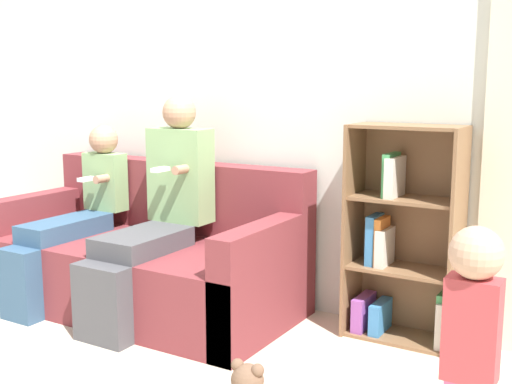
% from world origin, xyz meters
% --- Properties ---
extents(ground_plane, '(14.00, 14.00, 0.00)m').
position_xyz_m(ground_plane, '(0.00, 0.00, 0.00)').
color(ground_plane, beige).
extents(back_wall, '(10.00, 0.06, 2.55)m').
position_xyz_m(back_wall, '(0.00, 1.05, 1.27)').
color(back_wall, silver).
rests_on(back_wall, ground_plane).
extents(couch, '(1.89, 0.92, 0.86)m').
position_xyz_m(couch, '(-0.07, 0.56, 0.29)').
color(couch, maroon).
rests_on(couch, ground_plane).
extents(adult_seated, '(0.38, 0.85, 1.29)m').
position_xyz_m(adult_seated, '(0.11, 0.47, 0.65)').
color(adult_seated, '#47474C').
rests_on(adult_seated, ground_plane).
extents(child_seated, '(0.28, 0.87, 1.09)m').
position_xyz_m(child_seated, '(-0.53, 0.42, 0.55)').
color(child_seated, '#335170').
rests_on(child_seated, ground_plane).
extents(toddler_standing, '(0.19, 0.19, 0.87)m').
position_xyz_m(toddler_standing, '(2.00, -0.11, 0.50)').
color(toddler_standing, '#DB4C75').
rests_on(toddler_standing, ground_plane).
extents(bookshelf, '(0.58, 0.30, 1.15)m').
position_xyz_m(bookshelf, '(1.42, 0.89, 0.51)').
color(bookshelf, brown).
rests_on(bookshelf, ground_plane).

